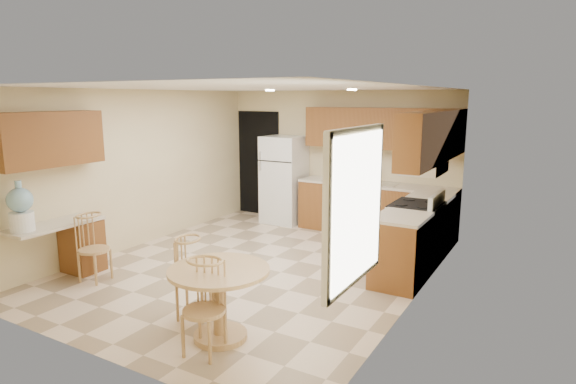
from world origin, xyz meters
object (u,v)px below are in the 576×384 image
Objects in this scene: dining_table at (219,293)px; chair_desk at (88,243)px; refrigerator at (284,180)px; water_crock at (21,208)px; chair_table_a at (188,272)px; chair_table_b at (197,302)px; stove at (415,234)px.

dining_table is 1.13× the size of chair_desk.
water_crock is at bearing -103.08° from refrigerator.
water_crock reaches higher than dining_table.
chair_table_a is 0.98× the size of chair_table_b.
refrigerator is 1.87× the size of chair_table_a.
refrigerator is 3.14m from stove.
chair_desk is (-3.47, -2.74, 0.07)m from stove.
water_crock is (-2.89, 0.17, 0.50)m from chair_table_b.
dining_table is at bearing -109.43° from stove.
chair_table_a reaches higher than chair_desk.
water_crock is (-2.84, -0.22, 0.57)m from dining_table.
chair_desk is at bearing 171.99° from dining_table.
refrigerator is 4.32m from chair_table_a.
dining_table is 2.41m from chair_desk.
chair_table_a is 0.82m from chair_table_b.
chair_table_a is 2.38m from water_crock.
chair_desk is 0.88m from water_crock.
chair_desk is at bearing -24.28° from chair_table_b.
chair_table_a is 1.01× the size of chair_desk.
dining_table is 0.40m from chair_table_b.
stove is at bearing -22.99° from refrigerator.
refrigerator reaches higher than chair_desk.
chair_desk is 1.41× the size of water_crock.
chair_table_a is (1.24, -4.13, -0.29)m from refrigerator.
dining_table is 1.12× the size of chair_table_a.
refrigerator reaches higher than stove.
refrigerator reaches higher than chair_table_a.
stove is 4.43m from chair_desk.
refrigerator is 5.04m from chair_table_b.
water_crock reaches higher than chair_desk.
chair_table_b is 2.54m from chair_desk.
dining_table is (1.79, -4.30, -0.35)m from refrigerator.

